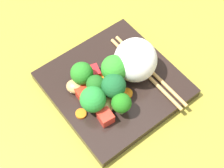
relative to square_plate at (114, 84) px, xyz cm
name	(u,v)px	position (x,y,z in cm)	size (l,w,h in cm)	color
ground_plane	(114,89)	(0.00, 0.00, -1.99)	(110.00, 110.00, 2.00)	olive
square_plate	(114,84)	(0.00, 0.00, 0.00)	(24.03, 24.03, 1.98)	black
rice_mound	(135,60)	(0.84, 4.55, 5.09)	(8.77, 8.35, 8.20)	white
broccoli_floret_0	(113,67)	(-0.46, -0.06, 5.35)	(5.10, 5.10, 7.09)	#71B360
broccoli_floret_1	(93,100)	(2.11, -6.82, 4.27)	(4.81, 4.81, 5.90)	#7EAE57
broccoli_floret_2	(114,87)	(2.62, -2.40, 4.77)	(4.61, 4.61, 6.48)	#649343
broccoli_floret_3	(82,74)	(-3.69, -4.91, 4.20)	(4.36, 4.36, 5.70)	#6CA74D
broccoli_floret_4	(97,86)	(0.34, -4.52, 4.45)	(3.50, 3.50, 5.40)	#71A349
broccoli_floret_5	(121,103)	(5.87, -3.31, 4.08)	(3.69, 3.69, 5.04)	#7EB152
carrot_slice_0	(101,79)	(-1.83, -1.86, 1.38)	(2.64, 2.64, 0.79)	orange
carrot_slice_1	(126,94)	(3.74, -0.19, 1.21)	(2.26, 2.26, 0.45)	orange
carrot_slice_2	(81,114)	(1.60, -9.42, 1.23)	(2.06, 2.06, 0.48)	orange
pepper_chunk_0	(92,73)	(-3.92, -2.40, 1.90)	(2.69, 2.84, 1.83)	red
pepper_chunk_1	(84,93)	(-1.22, -6.40, 2.00)	(3.04, 2.62, 2.01)	red
pepper_chunk_2	(106,117)	(5.39, -6.62, 2.06)	(2.46, 2.67, 2.15)	red
chicken_piece_0	(110,86)	(0.74, -1.69, 1.98)	(3.14, 2.51, 1.98)	tan
chicken_piece_1	(106,104)	(3.34, -4.91, 2.13)	(3.96, 2.97, 2.27)	tan
chicken_piece_2	(75,86)	(-3.38, -6.94, 2.15)	(3.52, 3.06, 2.31)	tan
chopstick_pair	(147,71)	(2.46, 6.51, 1.35)	(21.35, 2.76, 0.72)	tan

